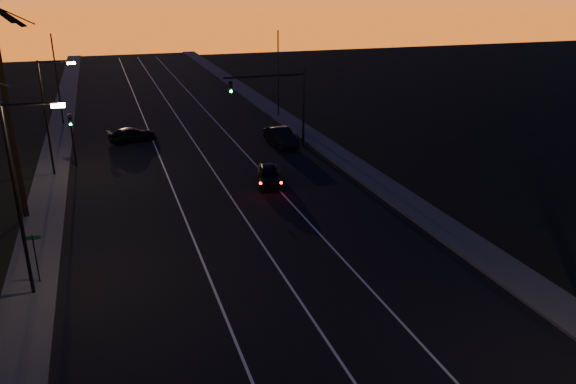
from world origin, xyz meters
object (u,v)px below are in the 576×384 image
object	(u,v)px
lead_car	(269,175)
cross_car	(133,135)
right_car	(281,137)
signal_mast	(277,93)

from	to	relation	value
lead_car	cross_car	size ratio (longest dim) A/B	1.01
right_car	cross_car	xyz separation A→B (m)	(-12.37, 5.56, -0.14)
lead_car	cross_car	distance (m)	17.18
lead_car	right_car	distance (m)	10.17
lead_car	right_car	world-z (taller)	right_car
signal_mast	right_car	size ratio (longest dim) A/B	1.46
right_car	signal_mast	bearing A→B (deg)	-128.45
signal_mast	lead_car	bearing A→B (deg)	-111.23
signal_mast	lead_car	xyz separation A→B (m)	(-3.40, -8.75, -4.07)
right_car	cross_car	world-z (taller)	right_car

